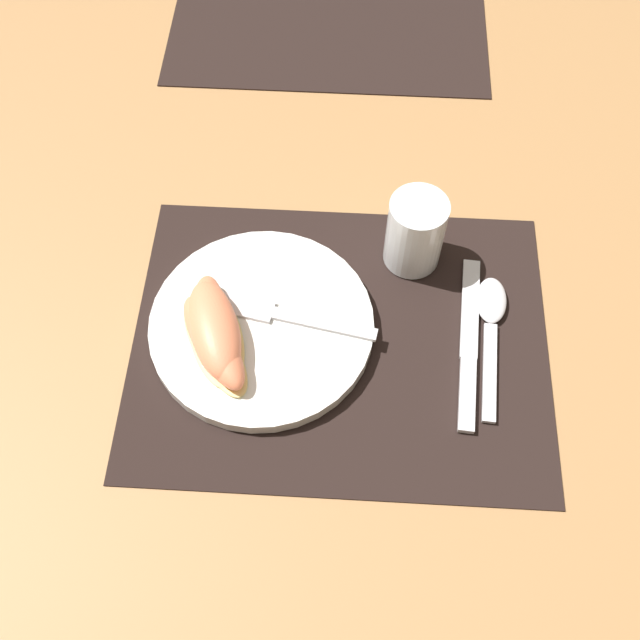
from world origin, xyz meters
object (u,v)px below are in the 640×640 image
object	(u,v)px
knife	(466,346)
citrus_wedge_2	(211,343)
plate	(259,326)
juice_glass	(412,235)
citrus_wedge_0	(207,320)
citrus_wedge_1	(212,330)
fork	(277,314)
spoon	(488,319)

from	to	relation	value
knife	citrus_wedge_2	world-z (taller)	citrus_wedge_2
plate	citrus_wedge_2	bearing A→B (deg)	-141.62
juice_glass	knife	distance (m)	0.14
citrus_wedge_0	knife	bearing A→B (deg)	-0.25
juice_glass	citrus_wedge_1	bearing A→B (deg)	-148.26
citrus_wedge_0	citrus_wedge_2	xyz separation A→B (m)	(0.01, -0.03, 0.00)
fork	knife	bearing A→B (deg)	-5.17
citrus_wedge_2	spoon	bearing A→B (deg)	11.58
plate	citrus_wedge_2	world-z (taller)	citrus_wedge_2
spoon	citrus_wedge_2	distance (m)	0.30
knife	citrus_wedge_2	size ratio (longest dim) A/B	1.60
spoon	fork	distance (m)	0.23
spoon	citrus_wedge_0	distance (m)	0.31
citrus_wedge_1	citrus_wedge_2	size ratio (longest dim) A/B	1.04
knife	fork	size ratio (longest dim) A/B	1.14
citrus_wedge_0	citrus_wedge_1	xyz separation A→B (m)	(0.01, -0.01, 0.00)
spoon	citrus_wedge_2	size ratio (longest dim) A/B	1.34
spoon	citrus_wedge_2	xyz separation A→B (m)	(-0.30, -0.06, 0.03)
knife	spoon	world-z (taller)	spoon
citrus_wedge_1	citrus_wedge_2	bearing A→B (deg)	-88.03
juice_glass	citrus_wedge_2	xyz separation A→B (m)	(-0.21, -0.14, -0.01)
spoon	citrus_wedge_1	distance (m)	0.30
knife	citrus_wedge_0	distance (m)	0.28
spoon	citrus_wedge_0	bearing A→B (deg)	-173.83
knife	citrus_wedge_1	xyz separation A→B (m)	(-0.27, -0.01, 0.03)
knife	citrus_wedge_2	bearing A→B (deg)	-174.40
juice_glass	knife	world-z (taller)	juice_glass
fork	citrus_wedge_0	xyz separation A→B (m)	(-0.07, -0.02, 0.01)
plate	citrus_wedge_1	size ratio (longest dim) A/B	1.77
citrus_wedge_2	knife	bearing A→B (deg)	5.60
plate	juice_glass	distance (m)	0.20
juice_glass	knife	xyz separation A→B (m)	(0.06, -0.12, -0.04)
juice_glass	citrus_wedge_2	distance (m)	0.25
fork	citrus_wedge_1	bearing A→B (deg)	-154.06
plate	spoon	distance (m)	0.25
plate	citrus_wedge_2	distance (m)	0.06
citrus_wedge_0	plate	bearing A→B (deg)	8.64
knife	citrus_wedge_1	distance (m)	0.27
plate	fork	xyz separation A→B (m)	(0.02, 0.01, 0.01)
citrus_wedge_2	citrus_wedge_1	bearing A→B (deg)	91.97
juice_glass	fork	size ratio (longest dim) A/B	0.50
citrus_wedge_0	citrus_wedge_2	distance (m)	0.03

